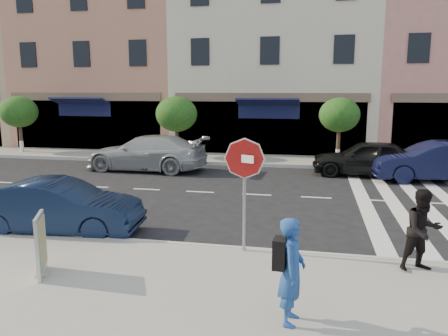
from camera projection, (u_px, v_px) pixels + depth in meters
ground at (236, 231)px, 11.08m from camera, size 120.00×120.00×0.00m
sidewalk_near at (198, 296)px, 7.45m from camera, size 60.00×4.50×0.15m
sidewalk_far at (275, 160)px, 21.67m from camera, size 60.00×3.00×0.15m
building_west_mid at (116, 36)px, 28.40m from camera, size 10.00×9.00×14.00m
building_centre at (277, 57)px, 26.59m from camera, size 11.00×9.00×11.00m
street_tree_wa at (19, 112)px, 23.85m from camera, size 2.00×2.00×3.05m
street_tree_wb at (176, 114)px, 22.07m from camera, size 2.10×2.10×3.06m
street_tree_c at (339, 115)px, 20.47m from camera, size 1.90×1.90×3.04m
stop_sign at (244, 169)px, 9.04m from camera, size 0.80×0.37×2.43m
photographer at (292, 271)px, 6.34m from camera, size 0.42×0.61×1.60m
walker at (423, 230)px, 8.21m from camera, size 0.94×0.84×1.58m
poster_board at (41, 246)px, 8.04m from camera, size 0.38×0.72×1.16m
car_near_mid at (59, 207)px, 10.85m from camera, size 4.22×1.82×1.35m
car_far_left at (146, 153)px, 19.34m from camera, size 5.48×2.44×1.56m
car_far_mid at (367, 158)px, 18.08m from camera, size 4.50×2.00×1.50m
car_far_right at (435, 162)px, 16.98m from camera, size 4.89×2.14×1.56m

